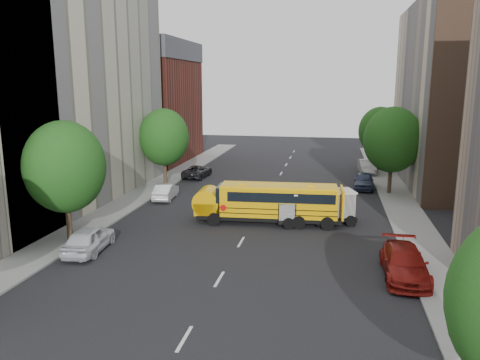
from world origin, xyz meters
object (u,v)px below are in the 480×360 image
(school_bus, at_px, (268,201))
(parked_car_5, at_px, (367,167))
(parked_car_2, at_px, (197,171))
(parked_car_4, at_px, (364,181))
(safari_truck, at_px, (316,207))
(parked_car_1, at_px, (166,191))
(street_tree_5, at_px, (380,131))
(street_tree_1, at_px, (65,167))
(street_tree_2, at_px, (164,137))
(parked_car_3, at_px, (404,263))
(street_tree_4, at_px, (392,140))
(parked_car_0, at_px, (89,239))

(school_bus, relative_size, parked_car_5, 2.24)
(parked_car_2, distance_m, parked_car_4, 17.74)
(safari_truck, height_order, parked_car_4, safari_truck)
(parked_car_5, bearing_deg, school_bus, -115.17)
(school_bus, relative_size, parked_car_1, 2.53)
(street_tree_5, distance_m, parked_car_1, 27.01)
(street_tree_1, distance_m, street_tree_2, 18.00)
(street_tree_1, distance_m, parked_car_3, 21.09)
(street_tree_1, xyz_separation_m, safari_truck, (15.60, 7.02, -3.64))
(street_tree_4, relative_size, parked_car_5, 1.71)
(street_tree_5, bearing_deg, parked_car_4, -102.26)
(parked_car_2, bearing_deg, street_tree_5, -154.63)
(street_tree_1, bearing_deg, parked_car_0, -34.17)
(street_tree_4, distance_m, parked_car_3, 20.30)
(street_tree_1, bearing_deg, street_tree_4, 39.29)
(street_tree_4, xyz_separation_m, parked_car_5, (-1.40, 9.90, -4.30))
(safari_truck, distance_m, parked_car_5, 21.47)
(school_bus, distance_m, parked_car_4, 15.35)
(street_tree_4, relative_size, parked_car_0, 1.71)
(school_bus, distance_m, parked_car_3, 11.99)
(street_tree_2, xyz_separation_m, parked_car_0, (2.20, -19.49, -4.02))
(street_tree_2, distance_m, street_tree_5, 25.06)
(street_tree_4, relative_size, street_tree_5, 1.08)
(school_bus, xyz_separation_m, parked_car_4, (7.69, 13.25, -0.87))
(parked_car_3, relative_size, parked_car_4, 1.19)
(street_tree_1, distance_m, parked_car_1, 12.99)
(street_tree_1, relative_size, parked_car_5, 1.67)
(parked_car_2, xyz_separation_m, parked_car_5, (18.40, 5.81, 0.11))
(street_tree_1, bearing_deg, street_tree_5, 53.75)
(school_bus, height_order, safari_truck, school_bus)
(parked_car_1, bearing_deg, school_bus, 145.48)
(parked_car_1, bearing_deg, parked_car_2, -95.71)
(street_tree_4, height_order, parked_car_2, street_tree_4)
(street_tree_4, bearing_deg, parked_car_4, 139.50)
(parked_car_1, height_order, parked_car_2, parked_car_1)
(street_tree_4, xyz_separation_m, parked_car_4, (-2.20, 1.88, -4.29))
(parked_car_3, bearing_deg, parked_car_4, 92.02)
(parked_car_0, bearing_deg, street_tree_2, -88.87)
(parked_car_1, height_order, parked_car_4, parked_car_4)
(street_tree_1, height_order, street_tree_2, street_tree_1)
(street_tree_2, bearing_deg, school_bus, -43.22)
(street_tree_5, distance_m, parked_car_0, 37.40)
(street_tree_4, height_order, parked_car_5, street_tree_4)
(school_bus, relative_size, parked_car_0, 2.25)
(street_tree_1, height_order, school_bus, street_tree_1)
(street_tree_1, relative_size, school_bus, 0.74)
(street_tree_4, distance_m, parked_car_1, 21.13)
(parked_car_0, height_order, parked_car_2, parked_car_0)
(street_tree_1, relative_size, parked_car_0, 1.67)
(school_bus, relative_size, parked_car_3, 1.94)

